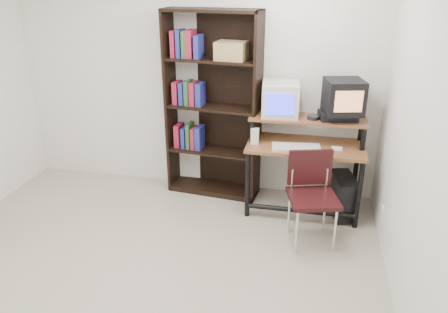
% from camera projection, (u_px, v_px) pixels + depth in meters
% --- Properties ---
extents(floor, '(4.00, 4.00, 0.01)m').
position_uv_depth(floor, '(131.00, 293.00, 3.44)').
color(floor, '#B4AA95').
rests_on(floor, ground).
extents(back_wall, '(4.00, 0.01, 2.60)m').
position_uv_depth(back_wall, '(194.00, 75.00, 4.73)').
color(back_wall, white).
rests_on(back_wall, floor).
extents(right_wall, '(0.01, 4.00, 2.60)m').
position_uv_depth(right_wall, '(433.00, 163.00, 2.55)').
color(right_wall, white).
rests_on(right_wall, floor).
extents(computer_desk, '(1.16, 0.58, 0.98)m').
position_uv_depth(computer_desk, '(305.00, 149.00, 4.39)').
color(computer_desk, brown).
rests_on(computer_desk, floor).
extents(crt_monitor, '(0.39, 0.40, 0.34)m').
position_uv_depth(crt_monitor, '(280.00, 99.00, 4.39)').
color(crt_monitor, beige).
rests_on(crt_monitor, computer_desk).
extents(vcr, '(0.40, 0.32, 0.08)m').
position_uv_depth(vcr, '(338.00, 116.00, 4.31)').
color(vcr, black).
rests_on(vcr, computer_desk).
extents(crt_tv, '(0.42, 0.41, 0.33)m').
position_uv_depth(crt_tv, '(344.00, 97.00, 4.21)').
color(crt_tv, black).
rests_on(crt_tv, vcr).
extents(cd_spindle, '(0.14, 0.14, 0.05)m').
position_uv_depth(cd_spindle, '(313.00, 118.00, 4.31)').
color(cd_spindle, '#26262B').
rests_on(cd_spindle, computer_desk).
extents(keyboard, '(0.49, 0.26, 0.03)m').
position_uv_depth(keyboard, '(296.00, 148.00, 4.27)').
color(keyboard, beige).
rests_on(keyboard, computer_desk).
extents(mousepad, '(0.24, 0.20, 0.01)m').
position_uv_depth(mousepad, '(339.00, 151.00, 4.23)').
color(mousepad, black).
rests_on(mousepad, computer_desk).
extents(mouse, '(0.10, 0.06, 0.03)m').
position_uv_depth(mouse, '(337.00, 149.00, 4.23)').
color(mouse, white).
rests_on(mouse, mousepad).
extents(desk_speaker, '(0.08, 0.08, 0.17)m').
position_uv_depth(desk_speaker, '(255.00, 137.00, 4.37)').
color(desk_speaker, beige).
rests_on(desk_speaker, computer_desk).
extents(pc_tower, '(0.30, 0.48, 0.42)m').
position_uv_depth(pc_tower, '(343.00, 196.00, 4.47)').
color(pc_tower, black).
rests_on(pc_tower, floor).
extents(school_chair, '(0.52, 0.52, 0.85)m').
position_uv_depth(school_chair, '(312.00, 188.00, 3.95)').
color(school_chair, black).
rests_on(school_chair, floor).
extents(bookshelf, '(1.03, 0.44, 2.00)m').
position_uv_depth(bookshelf, '(213.00, 105.00, 4.67)').
color(bookshelf, black).
rests_on(bookshelf, floor).
extents(wall_outlet, '(0.02, 0.08, 0.12)m').
position_uv_depth(wall_outlet, '(382.00, 213.00, 3.98)').
color(wall_outlet, beige).
rests_on(wall_outlet, right_wall).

